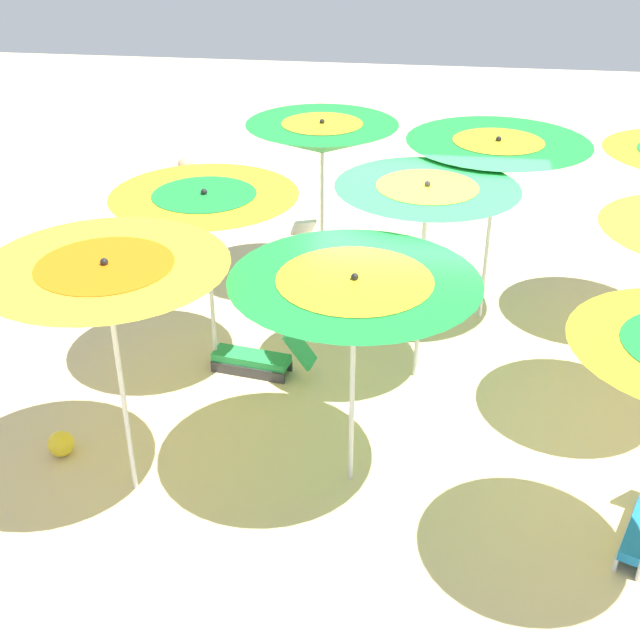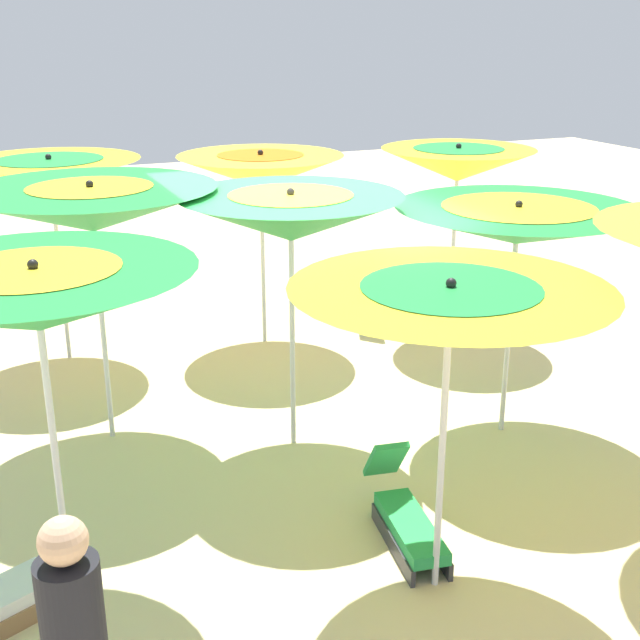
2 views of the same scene
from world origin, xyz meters
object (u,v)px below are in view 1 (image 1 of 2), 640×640
object	(u,v)px
beach_umbrella_3	(354,296)
beach_umbrella_8	(322,138)
beach_umbrella_4	(426,204)
beach_ball	(61,444)
beach_umbrella_5	(497,157)
beach_umbrella_7	(205,208)
beach_umbrella_6	(107,285)
lounger_0	(312,252)
lounger_2	(259,358)
beachgoer_0	(189,213)

from	to	relation	value
beach_umbrella_3	beach_umbrella_8	size ratio (longest dim) A/B	0.94
beach_umbrella_4	beach_umbrella_3	bearing A→B (deg)	-15.97
beach_ball	beach_umbrella_5	bearing A→B (deg)	129.33
beach_umbrella_4	beach_umbrella_7	bearing A→B (deg)	-86.77
beach_umbrella_5	beach_ball	distance (m)	6.18
beach_umbrella_6	lounger_0	bearing A→B (deg)	169.61
beach_umbrella_3	beach_ball	size ratio (longest dim) A/B	8.41
beach_ball	lounger_0	bearing A→B (deg)	158.93
lounger_2	beach_umbrella_8	bearing A→B (deg)	-90.33
beach_umbrella_5	beach_ball	world-z (taller)	beach_umbrella_5
lounger_2	beach_umbrella_4	bearing A→B (deg)	-164.61
beach_umbrella_3	beach_umbrella_4	bearing A→B (deg)	164.03
beach_umbrella_6	beach_umbrella_8	xyz separation A→B (m)	(-4.78, 1.24, -0.08)
lounger_0	beachgoer_0	xyz separation A→B (m)	(0.51, -1.75, 0.75)
beach_umbrella_5	beach_ball	bearing A→B (deg)	-50.67
beach_umbrella_6	lounger_2	xyz separation A→B (m)	(-2.26, 0.81, -2.09)
lounger_0	beach_umbrella_8	bearing A→B (deg)	-3.18
lounger_2	beach_ball	world-z (taller)	lounger_2
lounger_0	beach_ball	bearing A→B (deg)	-44.87
beach_umbrella_5	beach_ball	xyz separation A→B (m)	(3.68, -4.49, -2.15)
beach_umbrella_4	lounger_2	bearing A→B (deg)	-83.87
beach_umbrella_8	beach_umbrella_3	bearing A→B (deg)	11.61
beach_umbrella_7	beach_umbrella_8	size ratio (longest dim) A/B	0.94
beach_umbrella_4	beach_umbrella_8	world-z (taller)	beach_umbrella_4
beach_umbrella_8	lounger_0	xyz separation A→B (m)	(-0.65, -0.24, -2.01)
beach_umbrella_3	beach_umbrella_5	distance (m)	3.90
beach_umbrella_7	beach_umbrella_4	bearing A→B (deg)	93.23
beach_umbrella_6	beach_umbrella_7	size ratio (longest dim) A/B	1.09
lounger_0	beach_umbrella_3	bearing A→B (deg)	-10.97
lounger_0	beachgoer_0	world-z (taller)	beachgoer_0
beach_umbrella_3	beach_umbrella_4	size ratio (longest dim) A/B	0.93
beach_umbrella_4	beach_umbrella_5	distance (m)	1.81
beach_umbrella_7	beach_umbrella_8	distance (m)	2.65
beachgoer_0	lounger_0	bearing A→B (deg)	56.05
beach_umbrella_6	beach_ball	world-z (taller)	beach_umbrella_6
beach_umbrella_5	beachgoer_0	distance (m)	4.58
beach_umbrella_4	beach_umbrella_8	size ratio (longest dim) A/B	1.01
beach_umbrella_5	beach_umbrella_4	bearing A→B (deg)	-27.29
beachgoer_0	beach_umbrella_4	bearing A→B (deg)	4.56
lounger_2	beach_umbrella_3	bearing A→B (deg)	135.15
beach_umbrella_5	lounger_2	bearing A→B (deg)	-56.41
beachgoer_0	beach_umbrella_8	bearing A→B (deg)	35.85
beach_umbrella_6	lounger_2	world-z (taller)	beach_umbrella_6
beach_umbrella_8	beach_ball	xyz separation A→B (m)	(4.39, -2.18, -2.07)
beach_umbrella_5	beach_umbrella_7	bearing A→B (deg)	-62.06
beach_ball	beach_umbrella_4	bearing A→B (deg)	119.50
beach_umbrella_4	beach_umbrella_8	bearing A→B (deg)	-147.58
beach_umbrella_4	beach_umbrella_6	distance (m)	3.67
lounger_0	beachgoer_0	distance (m)	1.98
lounger_0	lounger_2	world-z (taller)	lounger_2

